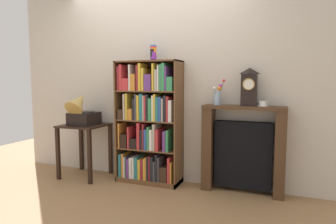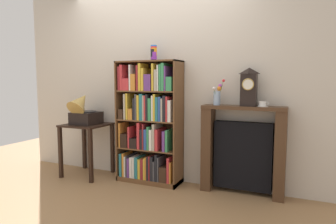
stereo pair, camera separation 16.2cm
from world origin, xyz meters
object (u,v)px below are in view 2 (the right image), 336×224
cup_stack (154,53)px  teacup_with_saucer (262,104)px  bookshelf (149,126)px  fireplace_mantel (243,151)px  gramophone (84,111)px  mantel_clock (249,87)px  flower_vase (217,95)px  side_table_left (87,136)px

cup_stack → teacup_with_saucer: 1.46m
bookshelf → fireplace_mantel: size_ratio=1.52×
gramophone → bookshelf: bearing=9.2°
mantel_clock → gramophone: bearing=-174.5°
bookshelf → teacup_with_saucer: bookshelf is taller
cup_stack → flower_vase: (0.82, 0.02, -0.52)m
side_table_left → mantel_clock: bearing=4.1°
cup_stack → mantel_clock: cup_stack is taller
mantel_clock → flower_vase: mantel_clock is taller
side_table_left → cup_stack: bearing=8.0°
teacup_with_saucer → side_table_left: bearing=-176.1°
cup_stack → gramophone: size_ratio=0.40×
bookshelf → cup_stack: 0.93m
gramophone → teacup_with_saucer: size_ratio=3.63×
side_table_left → gramophone: gramophone is taller
mantel_clock → side_table_left: bearing=-175.9°
cup_stack → fireplace_mantel: (1.13, 0.04, -1.16)m
cup_stack → fireplace_mantel: 1.62m
flower_vase → teacup_with_saucer: size_ratio=2.22×
mantel_clock → teacup_with_saucer: (0.15, 0.00, -0.19)m
flower_vase → mantel_clock: bearing=-0.8°
cup_stack → teacup_with_saucer: (1.33, 0.02, -0.61)m
side_table_left → flower_vase: size_ratio=2.37×
bookshelf → fireplace_mantel: (1.18, 0.08, -0.23)m
bookshelf → cup_stack: bearing=35.2°
side_table_left → gramophone: bearing=-90.0°
teacup_with_saucer → gramophone: bearing=-174.8°
gramophone → fireplace_mantel: gramophone is taller
side_table_left → fireplace_mantel: (2.11, 0.18, -0.04)m
bookshelf → teacup_with_saucer: size_ratio=11.43×
cup_stack → flower_vase: size_ratio=0.65×
fireplace_mantel → cup_stack: bearing=-178.0°
fireplace_mantel → flower_vase: 0.71m
flower_vase → side_table_left: bearing=-174.9°
gramophone → flower_vase: (1.80, 0.21, 0.23)m
bookshelf → mantel_clock: 1.34m
side_table_left → flower_vase: (1.80, 0.16, 0.59)m
mantel_clock → teacup_with_saucer: bearing=0.8°
mantel_clock → bookshelf: bearing=-177.3°
fireplace_mantel → teacup_with_saucer: 0.59m
cup_stack → teacup_with_saucer: cup_stack is taller
flower_vase → cup_stack: bearing=-178.3°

